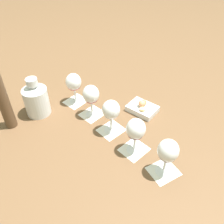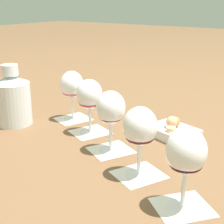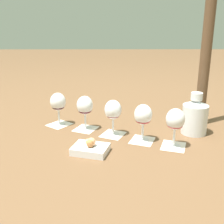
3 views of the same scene
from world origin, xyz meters
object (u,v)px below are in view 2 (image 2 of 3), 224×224
Objects in this scene: wine_glass_0 at (72,87)px; snack_dish at (173,131)px; ceramic_vase at (12,99)px; wine_glass_1 at (89,97)px; wine_glass_4 at (186,155)px; wine_glass_3 at (140,130)px; wine_glass_2 at (112,110)px.

wine_glass_0 is 0.36m from snack_dish.
snack_dish is (0.46, 0.20, -0.06)m from ceramic_vase.
wine_glass_1 and wine_glass_4 have the same top height.
ceramic_vase reaches higher than wine_glass_3.
wine_glass_4 is 0.84× the size of ceramic_vase.
wine_glass_0 is 1.00× the size of wine_glass_4.
wine_glass_0 reaches higher than snack_dish.
wine_glass_4 is 1.01× the size of snack_dish.
wine_glass_0 is 1.01× the size of snack_dish.
wine_glass_2 is 0.22m from snack_dish.
wine_glass_0 and wine_glass_3 have the same top height.
ceramic_vase is at bearing 169.73° from wine_glass_4.
ceramic_vase reaches higher than wine_glass_1.
wine_glass_1 is 0.26m from snack_dish.
wine_glass_2 is at bearing 150.24° from wine_glass_3.
wine_glass_4 is 0.37m from snack_dish.
wine_glass_4 is at bearing -26.69° from wine_glass_0.
ceramic_vase is at bearing 173.79° from wine_glass_3.
ceramic_vase is (-0.37, -0.02, -0.03)m from wine_glass_2.
wine_glass_1 is 0.29m from wine_glass_3.
wine_glass_0 and wine_glass_1 have the same top height.
ceramic_vase is 0.51m from snack_dish.
ceramic_vase reaches higher than wine_glass_2.
wine_glass_0 is at bearing -170.86° from snack_dish.
wine_glass_4 is at bearing -60.73° from snack_dish.
ceramic_vase reaches higher than wine_glass_4.
wine_glass_2 is at bearing -26.83° from wine_glass_1.
wine_glass_2 reaches higher than snack_dish.
wine_glass_1 and wine_glass_2 have the same top height.
wine_glass_4 is (0.39, -0.20, -0.00)m from wine_glass_1.
wine_glass_4 is at bearing -24.16° from wine_glass_3.
wine_glass_0 is 1.00× the size of wine_glass_2.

